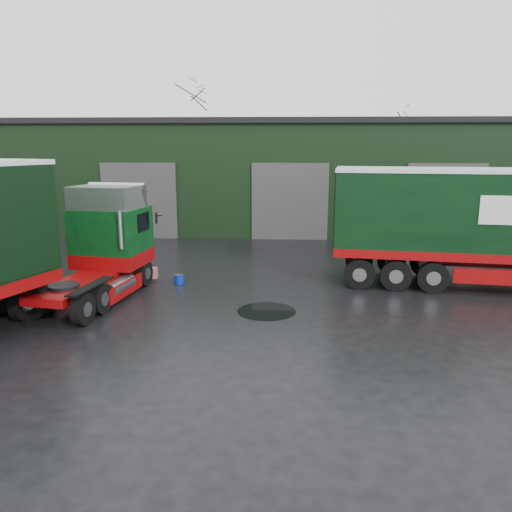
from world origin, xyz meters
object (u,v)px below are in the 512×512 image
at_px(warehouse, 289,173).
at_px(hero_tractor, 87,246).
at_px(tree_back_b, 384,160).
at_px(tree_back_a, 191,147).
at_px(wash_bucket, 179,279).

height_order(warehouse, hero_tractor, warehouse).
distance_m(warehouse, hero_tractor, 18.50).
bearing_deg(tree_back_b, warehouse, -128.66).
bearing_deg(warehouse, hero_tractor, -110.63).
height_order(hero_tractor, tree_back_a, tree_back_a).
height_order(wash_bucket, tree_back_a, tree_back_a).
height_order(tree_back_a, tree_back_b, tree_back_a).
bearing_deg(tree_back_a, wash_bucket, -81.14).
height_order(warehouse, tree_back_a, tree_back_a).
bearing_deg(tree_back_b, hero_tractor, -118.00).
xyz_separation_m(warehouse, tree_back_b, (8.00, 10.00, 0.59)).
bearing_deg(hero_tractor, tree_back_a, 101.90).
xyz_separation_m(tree_back_a, tree_back_b, (16.00, 0.00, -1.00)).
xyz_separation_m(wash_bucket, tree_back_b, (12.10, 25.04, 3.59)).
relative_size(warehouse, hero_tractor, 5.59).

